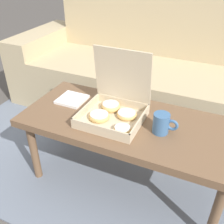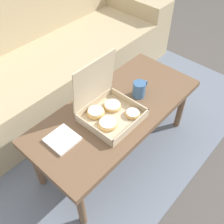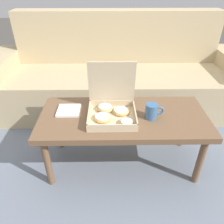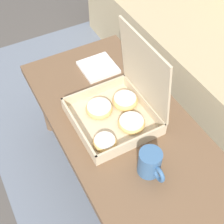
% 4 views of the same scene
% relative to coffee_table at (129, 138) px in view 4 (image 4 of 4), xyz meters
% --- Properties ---
extents(ground_plane, '(12.00, 12.00, 0.00)m').
position_rel_coffee_table_xyz_m(ground_plane, '(0.00, 0.07, -0.39)').
color(ground_plane, '#514C47').
extents(area_rug, '(2.66, 1.78, 0.01)m').
position_rel_coffee_table_xyz_m(area_rug, '(0.00, 0.37, -0.39)').
color(area_rug, slate).
rests_on(area_rug, ground_plane).
extents(coffee_table, '(1.11, 0.50, 0.44)m').
position_rel_coffee_table_xyz_m(coffee_table, '(0.00, 0.00, 0.00)').
color(coffee_table, brown).
rests_on(coffee_table, ground_plane).
extents(pastry_box, '(0.31, 0.29, 0.34)m').
position_rel_coffee_table_xyz_m(pastry_box, '(-0.08, 0.00, 0.10)').
color(pastry_box, beige).
rests_on(pastry_box, coffee_table).
extents(coffee_mug, '(0.12, 0.08, 0.10)m').
position_rel_coffee_table_xyz_m(coffee_mug, '(0.18, -0.03, 0.10)').
color(coffee_mug, '#3D6693').
rests_on(coffee_mug, coffee_table).
extents(napkin_stack, '(0.15, 0.15, 0.02)m').
position_rel_coffee_table_xyz_m(napkin_stack, '(-0.37, 0.06, 0.05)').
color(napkin_stack, white).
rests_on(napkin_stack, coffee_table).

